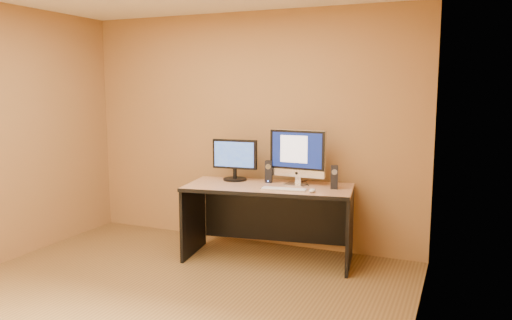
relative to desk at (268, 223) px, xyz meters
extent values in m
plane|color=brown|center=(-0.46, -1.47, -0.39)|extent=(4.00, 4.00, 0.00)
cube|color=#BCBCC1|center=(0.21, -0.14, 0.40)|extent=(0.46, 0.17, 0.02)
ellipsoid|color=silver|center=(0.50, -0.14, 0.41)|extent=(0.07, 0.11, 0.04)
cylinder|color=black|center=(0.33, 0.25, 0.39)|extent=(0.11, 0.21, 0.01)
cylinder|color=black|center=(0.25, 0.33, 0.39)|extent=(0.07, 0.18, 0.01)
camera|label=1|loc=(1.82, -4.64, 1.37)|focal=35.00mm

